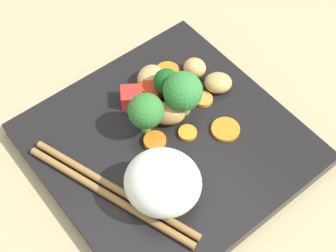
# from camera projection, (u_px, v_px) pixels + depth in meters

# --- Properties ---
(ground_plane) EXTENTS (1.10, 1.10, 0.02)m
(ground_plane) POSITION_uv_depth(u_px,v_px,m) (168.00, 153.00, 0.57)
(ground_plane) COLOR tan
(square_plate) EXTENTS (0.27, 0.27, 0.02)m
(square_plate) POSITION_uv_depth(u_px,v_px,m) (168.00, 144.00, 0.55)
(square_plate) COLOR black
(square_plate) RESTS_ON ground_plane
(rice_mound) EXTENTS (0.10, 0.10, 0.06)m
(rice_mound) POSITION_uv_depth(u_px,v_px,m) (163.00, 183.00, 0.48)
(rice_mound) COLOR white
(rice_mound) RESTS_ON square_plate
(broccoli_floret_0) EXTENTS (0.03, 0.03, 0.04)m
(broccoli_floret_0) POSITION_uv_depth(u_px,v_px,m) (167.00, 82.00, 0.56)
(broccoli_floret_0) COLOR #5CA249
(broccoli_floret_0) RESTS_ON square_plate
(broccoli_floret_1) EXTENTS (0.04, 0.04, 0.06)m
(broccoli_floret_1) POSITION_uv_depth(u_px,v_px,m) (146.00, 111.00, 0.53)
(broccoli_floret_1) COLOR #5D9E3E
(broccoli_floret_1) RESTS_ON square_plate
(broccoli_floret_2) EXTENTS (0.04, 0.04, 0.06)m
(broccoli_floret_2) POSITION_uv_depth(u_px,v_px,m) (183.00, 92.00, 0.54)
(broccoli_floret_2) COLOR #84B658
(broccoli_floret_2) RESTS_ON square_plate
(carrot_slice_0) EXTENTS (0.03, 0.03, 0.01)m
(carrot_slice_0) POSITION_uv_depth(u_px,v_px,m) (155.00, 141.00, 0.54)
(carrot_slice_0) COLOR orange
(carrot_slice_0) RESTS_ON square_plate
(carrot_slice_1) EXTENTS (0.03, 0.03, 0.00)m
(carrot_slice_1) POSITION_uv_depth(u_px,v_px,m) (188.00, 133.00, 0.55)
(carrot_slice_1) COLOR orange
(carrot_slice_1) RESTS_ON square_plate
(carrot_slice_2) EXTENTS (0.04, 0.04, 0.01)m
(carrot_slice_2) POSITION_uv_depth(u_px,v_px,m) (168.00, 72.00, 0.60)
(carrot_slice_2) COLOR orange
(carrot_slice_2) RESTS_ON square_plate
(carrot_slice_3) EXTENTS (0.03, 0.03, 0.00)m
(carrot_slice_3) POSITION_uv_depth(u_px,v_px,m) (204.00, 99.00, 0.58)
(carrot_slice_3) COLOR orange
(carrot_slice_3) RESTS_ON square_plate
(carrot_slice_4) EXTENTS (0.03, 0.03, 0.01)m
(carrot_slice_4) POSITION_uv_depth(u_px,v_px,m) (148.00, 109.00, 0.57)
(carrot_slice_4) COLOR orange
(carrot_slice_4) RESTS_ON square_plate
(carrot_slice_5) EXTENTS (0.04, 0.04, 0.00)m
(carrot_slice_5) POSITION_uv_depth(u_px,v_px,m) (226.00, 129.00, 0.55)
(carrot_slice_5) COLOR orange
(carrot_slice_5) RESTS_ON square_plate
(pepper_chunk_0) EXTENTS (0.03, 0.03, 0.02)m
(pepper_chunk_0) POSITION_uv_depth(u_px,v_px,m) (133.00, 96.00, 0.57)
(pepper_chunk_0) COLOR red
(pepper_chunk_0) RESTS_ON square_plate
(pepper_chunk_1) EXTENTS (0.03, 0.03, 0.02)m
(pepper_chunk_1) POSITION_uv_depth(u_px,v_px,m) (151.00, 91.00, 0.57)
(pepper_chunk_1) COLOR red
(pepper_chunk_1) RESTS_ON square_plate
(chicken_piece_0) EXTENTS (0.04, 0.04, 0.02)m
(chicken_piece_0) POSITION_uv_depth(u_px,v_px,m) (218.00, 83.00, 0.58)
(chicken_piece_0) COLOR tan
(chicken_piece_0) RESTS_ON square_plate
(chicken_piece_1) EXTENTS (0.05, 0.04, 0.02)m
(chicken_piece_1) POSITION_uv_depth(u_px,v_px,m) (150.00, 77.00, 0.58)
(chicken_piece_1) COLOR tan
(chicken_piece_1) RESTS_ON square_plate
(chicken_piece_2) EXTENTS (0.05, 0.05, 0.02)m
(chicken_piece_2) POSITION_uv_depth(u_px,v_px,m) (168.00, 113.00, 0.55)
(chicken_piece_2) COLOR #AF864A
(chicken_piece_2) RESTS_ON square_plate
(chicken_piece_3) EXTENTS (0.03, 0.03, 0.02)m
(chicken_piece_3) POSITION_uv_depth(u_px,v_px,m) (195.00, 68.00, 0.59)
(chicken_piece_3) COLOR tan
(chicken_piece_3) RESTS_ON square_plate
(chopstick_pair) EXTENTS (0.09, 0.20, 0.01)m
(chopstick_pair) POSITION_uv_depth(u_px,v_px,m) (112.00, 192.00, 0.51)
(chopstick_pair) COLOR olive
(chopstick_pair) RESTS_ON square_plate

